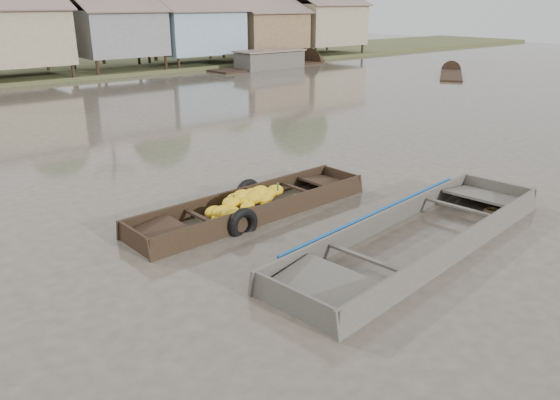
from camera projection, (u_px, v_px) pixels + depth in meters
ground at (307, 259)px, 10.35m from camera, size 120.00×120.00×0.00m
riverbank at (3, 27)px, 34.20m from camera, size 120.00×12.47×10.22m
banana_boat at (250, 207)px, 12.45m from camera, size 6.12×1.73×0.82m
viewer_boat at (417, 241)px, 10.97m from camera, size 7.71×2.80×0.61m
distant_boats at (226, 71)px, 36.36m from camera, size 50.03×15.41×1.38m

